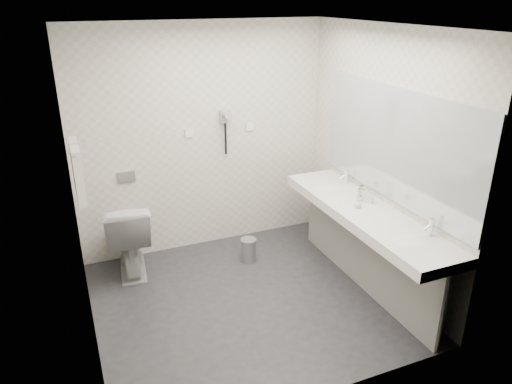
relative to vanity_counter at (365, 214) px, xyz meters
name	(u,v)px	position (x,y,z in m)	size (l,w,h in m)	color
floor	(248,301)	(-1.12, 0.20, -0.80)	(2.80, 2.80, 0.00)	#252529
ceiling	(246,27)	(-1.12, 0.20, 1.70)	(2.80, 2.80, 0.00)	silver
wall_back	(203,140)	(-1.12, 1.50, 0.45)	(2.80, 2.80, 0.00)	beige
wall_front	(323,247)	(-1.12, -1.10, 0.45)	(2.80, 2.80, 0.00)	beige
wall_left	(76,205)	(-2.52, 0.20, 0.45)	(2.60, 2.60, 0.00)	beige
wall_right	(381,159)	(0.27, 0.20, 0.45)	(2.60, 2.60, 0.00)	beige
vanity_counter	(365,214)	(0.00, 0.00, 0.00)	(0.55, 2.20, 0.10)	silver
vanity_panel	(363,253)	(0.02, 0.00, -0.42)	(0.03, 2.15, 0.75)	gray
vanity_post_near	(441,312)	(0.05, -1.04, -0.42)	(0.06, 0.06, 0.75)	silver
vanity_post_far	(314,212)	(0.05, 1.04, -0.42)	(0.06, 0.06, 0.75)	silver
mirror	(395,145)	(0.26, 0.00, 0.65)	(0.02, 2.20, 1.05)	#B2BCC6
basin_near	(411,241)	(0.00, -0.65, 0.04)	(0.40, 0.31, 0.05)	silver
basin_far	(330,187)	(0.00, 0.65, 0.04)	(0.40, 0.31, 0.05)	silver
faucet_near	(431,227)	(0.19, -0.65, 0.12)	(0.04, 0.04, 0.15)	silver
faucet_far	(346,177)	(0.19, 0.65, 0.12)	(0.04, 0.04, 0.15)	silver
soap_bottle_a	(370,197)	(0.13, 0.12, 0.11)	(0.05, 0.05, 0.12)	silver
soap_bottle_b	(358,203)	(-0.05, 0.07, 0.09)	(0.07, 0.07, 0.09)	silver
glass_left	(361,195)	(0.08, 0.20, 0.11)	(0.06, 0.06, 0.12)	silver
glass_right	(361,190)	(0.16, 0.31, 0.10)	(0.06, 0.06, 0.10)	silver
toilet	(129,236)	(-2.05, 1.21, -0.40)	(0.45, 0.79, 0.80)	silver
flush_plate	(127,177)	(-1.98, 1.49, 0.15)	(0.18, 0.02, 0.12)	#B2B5BA
pedal_bin	(248,250)	(-0.83, 0.91, -0.68)	(0.17, 0.17, 0.24)	#B2B5BA
bin_lid	(248,240)	(-0.83, 0.91, -0.55)	(0.17, 0.17, 0.01)	#B2B5BA
towel_rail	(73,146)	(-2.47, 0.75, 0.75)	(0.02, 0.02, 0.62)	silver
towel_near	(79,176)	(-2.46, 0.61, 0.53)	(0.07, 0.24, 0.48)	silver
towel_far	(76,166)	(-2.46, 0.89, 0.53)	(0.07, 0.24, 0.48)	silver
dryer_cradle	(225,116)	(-0.88, 1.47, 0.70)	(0.10, 0.04, 0.14)	#99999E
dryer_barrel	(227,115)	(-0.88, 1.40, 0.73)	(0.08, 0.08, 0.14)	#99999E
dryer_cord	(226,139)	(-0.88, 1.46, 0.45)	(0.02, 0.02, 0.35)	black
switch_plate_a	(189,133)	(-1.27, 1.49, 0.55)	(0.09, 0.02, 0.09)	silver
switch_plate_b	(250,127)	(-0.57, 1.49, 0.55)	(0.09, 0.02, 0.09)	silver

